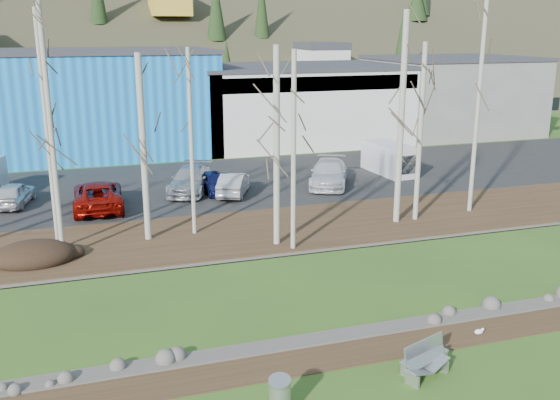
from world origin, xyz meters
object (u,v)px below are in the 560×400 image
object	(u,v)px
bench_damaged	(427,366)
car_4	(234,184)
car_2	(191,180)
car_1	(98,195)
car_3	(214,182)
van_white	(391,159)
litter_bin	(280,398)
car_5	(329,173)
car_0	(13,194)
seagull	(479,331)
bench_intact	(424,355)

from	to	relation	value
bench_damaged	car_4	xyz separation A→B (m)	(-0.50, 21.49, 0.47)
bench_damaged	car_2	distance (m)	23.16
bench_damaged	car_1	xyz separation A→B (m)	(-8.44, 20.86, 0.57)
car_3	van_white	size ratio (longest dim) A/B	0.81
litter_bin	car_5	world-z (taller)	car_5
car_0	car_5	distance (m)	18.88
bench_damaged	car_3	xyz separation A→B (m)	(-1.53, 22.32, 0.44)
seagull	car_5	world-z (taller)	car_5
bench_damaged	car_1	world-z (taller)	car_1
car_1	car_3	size ratio (longest dim) A/B	1.47
car_0	seagull	bearing A→B (deg)	138.78
car_1	van_white	xyz separation A→B (m)	(19.70, 2.89, 0.24)
litter_bin	car_2	size ratio (longest dim) A/B	0.19
car_3	bench_intact	bearing A→B (deg)	-91.67
litter_bin	seagull	distance (m)	8.00
bench_intact	car_0	distance (m)	26.14
van_white	car_0	bearing A→B (deg)	178.17
car_3	car_0	bearing A→B (deg)	170.38
car_2	car_5	bearing A→B (deg)	14.61
litter_bin	car_3	size ratio (longest dim) A/B	0.26
litter_bin	car_1	world-z (taller)	car_1
bench_damaged	litter_bin	bearing A→B (deg)	165.32
car_1	car_5	bearing A→B (deg)	-174.60
bench_intact	car_0	bearing A→B (deg)	99.77
car_2	car_4	world-z (taller)	car_2
car_2	car_4	size ratio (longest dim) A/B	1.28
car_0	car_4	distance (m)	12.59
litter_bin	seagull	world-z (taller)	litter_bin
bench_damaged	car_2	xyz separation A→B (m)	(-2.88, 22.97, 0.55)
litter_bin	car_1	size ratio (longest dim) A/B	0.18
car_4	van_white	bearing A→B (deg)	-145.15
car_4	car_5	xyz separation A→B (m)	(6.35, 0.38, 0.12)
car_2	litter_bin	bearing A→B (deg)	-72.62
bench_damaged	car_5	world-z (taller)	car_5
van_white	seagull	bearing A→B (deg)	-114.06
car_2	car_5	distance (m)	8.80
car_5	car_2	bearing A→B (deg)	-161.51
bench_damaged	litter_bin	distance (m)	4.72
seagull	car_5	distance (m)	20.38
seagull	bench_damaged	bearing A→B (deg)	-141.92
car_1	car_5	distance (m)	14.33
bench_intact	car_2	distance (m)	22.73
seagull	car_2	xyz separation A→B (m)	(-5.88, 21.27, 0.76)
car_2	bench_damaged	bearing A→B (deg)	-61.06
car_2	car_1	bearing A→B (deg)	-137.39
car_0	car_1	size ratio (longest dim) A/B	0.71
car_3	car_5	size ratio (longest dim) A/B	0.70
litter_bin	car_0	bearing A→B (deg)	109.48
car_1	car_5	size ratio (longest dim) A/B	1.03
bench_intact	car_4	size ratio (longest dim) A/B	0.43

